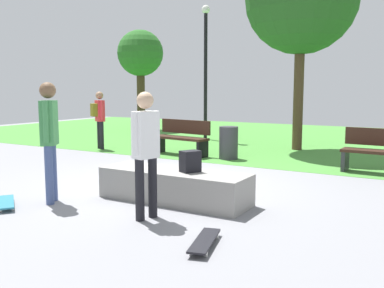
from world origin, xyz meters
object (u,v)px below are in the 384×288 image
(tree_tall_oak, at_px, (140,55))
(trash_bin, at_px, (229,143))
(pedestrian_with_backpack, at_px, (99,115))
(skater_watching, at_px, (49,132))
(skateboard_spare, at_px, (205,241))
(backpack_on_ledge, at_px, (190,161))
(lamp_post, at_px, (206,59))
(skater_performing_trick, at_px, (146,146))
(park_bench_near_lamppost, at_px, (384,150))
(concrete_ledge, at_px, (174,186))
(park_bench_near_path, at_px, (182,137))
(skateboard_by_ledge, at_px, (7,202))

(tree_tall_oak, height_order, trash_bin, tree_tall_oak)
(tree_tall_oak, xyz_separation_m, trash_bin, (6.61, -5.27, -2.72))
(trash_bin, distance_m, pedestrian_with_backpack, 3.99)
(skater_watching, height_order, pedestrian_with_backpack, skater_watching)
(tree_tall_oak, distance_m, pedestrian_with_backpack, 6.51)
(skateboard_spare, bearing_deg, pedestrian_with_backpack, 140.02)
(backpack_on_ledge, relative_size, tree_tall_oak, 0.08)
(lamp_post, bearing_deg, pedestrian_with_backpack, -111.33)
(skater_performing_trick, xyz_separation_m, park_bench_near_lamppost, (2.33, 4.91, -0.50))
(skater_performing_trick, xyz_separation_m, trash_bin, (-1.19, 5.03, -0.58))
(skater_performing_trick, distance_m, trash_bin, 5.20)
(tree_tall_oak, bearing_deg, concrete_ledge, -50.77)
(skater_watching, relative_size, lamp_post, 0.41)
(backpack_on_ledge, height_order, skater_performing_trick, skater_performing_trick)
(backpack_on_ledge, distance_m, park_bench_near_path, 4.84)
(park_bench_near_lamppost, bearing_deg, trash_bin, 178.08)
(concrete_ledge, xyz_separation_m, park_bench_near_path, (-2.37, 4.08, 0.24))
(skater_performing_trick, height_order, tree_tall_oak, tree_tall_oak)
(backpack_on_ledge, xyz_separation_m, skater_performing_trick, (-0.10, -0.97, 0.34))
(lamp_post, distance_m, trash_bin, 4.82)
(concrete_ledge, height_order, backpack_on_ledge, backpack_on_ledge)
(concrete_ledge, bearing_deg, park_bench_near_path, 120.15)
(concrete_ledge, distance_m, skater_performing_trick, 1.20)
(skater_watching, relative_size, pedestrian_with_backpack, 1.11)
(backpack_on_ledge, xyz_separation_m, park_bench_near_lamppost, (2.23, 3.94, -0.16))
(backpack_on_ledge, relative_size, park_bench_near_path, 0.19)
(park_bench_near_path, bearing_deg, park_bench_near_lamppost, -1.26)
(skateboard_spare, height_order, trash_bin, trash_bin)
(skater_watching, xyz_separation_m, tree_tall_oak, (-6.07, 10.35, 2.05))
(lamp_post, bearing_deg, skater_performing_trick, -66.36)
(park_bench_near_path, xyz_separation_m, pedestrian_with_backpack, (-2.60, -0.25, 0.50))
(park_bench_near_lamppost, relative_size, lamp_post, 0.36)
(skater_watching, height_order, tree_tall_oak, tree_tall_oak)
(park_bench_near_path, bearing_deg, skateboard_spare, -56.26)
(lamp_post, bearing_deg, backpack_on_ledge, -63.06)
(backpack_on_ledge, bearing_deg, park_bench_near_path, -118.82)
(park_bench_near_lamppost, xyz_separation_m, lamp_post, (-6.03, 3.54, 2.21))
(skater_watching, relative_size, skateboard_by_ledge, 2.38)
(skater_watching, bearing_deg, tree_tall_oak, 120.40)
(park_bench_near_lamppost, bearing_deg, skateboard_by_ledge, -129.28)
(tree_tall_oak, bearing_deg, lamp_post, -24.20)
(lamp_post, relative_size, pedestrian_with_backpack, 2.72)
(skateboard_spare, height_order, tree_tall_oak, tree_tall_oak)
(backpack_on_ledge, relative_size, skater_watching, 0.18)
(pedestrian_with_backpack, bearing_deg, park_bench_near_path, 5.54)
(skater_watching, relative_size, park_bench_near_path, 1.10)
(pedestrian_with_backpack, bearing_deg, skateboard_spare, -39.98)
(concrete_ledge, distance_m, skateboard_by_ledge, 2.47)
(trash_bin, bearing_deg, skater_performing_trick, -76.65)
(park_bench_near_lamppost, bearing_deg, concrete_ledge, -122.14)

